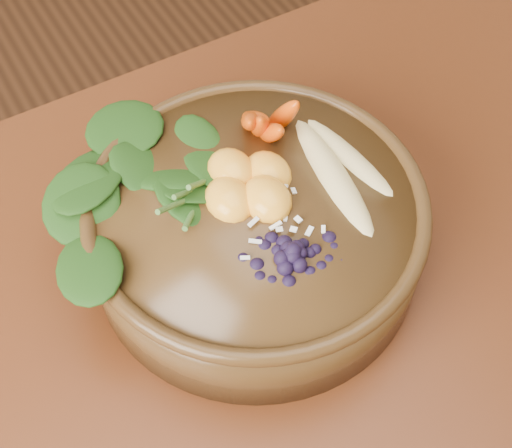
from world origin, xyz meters
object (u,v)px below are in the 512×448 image
object	(u,v)px
dining_table	(359,363)
blueberry_pile	(294,242)
kale_heap	(176,154)
carrot_cluster	(271,89)
mandarin_cluster	(249,175)
stoneware_bowl	(256,230)
banana_halves	(342,155)

from	to	relation	value
dining_table	blueberry_pile	size ratio (longest dim) A/B	10.41
kale_heap	carrot_cluster	xyz separation A→B (m)	(0.11, 0.01, 0.02)
kale_heap	mandarin_cluster	size ratio (longest dim) A/B	2.07
stoneware_bowl	banana_halves	world-z (taller)	banana_halves
stoneware_bowl	banana_halves	distance (m)	0.11
dining_table	carrot_cluster	bearing A→B (deg)	87.44
carrot_cluster	banana_halves	world-z (taller)	carrot_cluster
banana_halves	mandarin_cluster	bearing A→B (deg)	170.25
dining_table	banana_halves	distance (m)	0.24
kale_heap	banana_halves	xyz separation A→B (m)	(0.14, -0.07, -0.01)
stoneware_bowl	mandarin_cluster	world-z (taller)	mandarin_cluster
stoneware_bowl	kale_heap	size ratio (longest dim) A/B	1.53
stoneware_bowl	carrot_cluster	xyz separation A→B (m)	(0.07, 0.08, 0.09)
kale_heap	mandarin_cluster	world-z (taller)	kale_heap
dining_table	banana_halves	xyz separation A→B (m)	(0.04, 0.13, 0.20)
dining_table	mandarin_cluster	size ratio (longest dim) A/B	15.16
dining_table	stoneware_bowl	bearing A→B (deg)	113.93
stoneware_bowl	carrot_cluster	distance (m)	0.14
kale_heap	banana_halves	distance (m)	0.16
carrot_cluster	stoneware_bowl	bearing A→B (deg)	-123.69
stoneware_bowl	kale_heap	world-z (taller)	kale_heap
blueberry_pile	stoneware_bowl	bearing A→B (deg)	88.64
stoneware_bowl	kale_heap	distance (m)	0.11
stoneware_bowl	banana_halves	size ratio (longest dim) A/B	1.78
mandarin_cluster	carrot_cluster	bearing A→B (deg)	45.97
dining_table	kale_heap	distance (m)	0.31
dining_table	banana_halves	world-z (taller)	banana_halves
banana_halves	blueberry_pile	bearing A→B (deg)	-141.51
dining_table	carrot_cluster	world-z (taller)	carrot_cluster
carrot_cluster	kale_heap	bearing A→B (deg)	-169.49
banana_halves	stoneware_bowl	bearing A→B (deg)	-177.26
dining_table	kale_heap	bearing A→B (deg)	117.25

